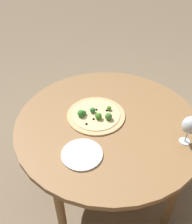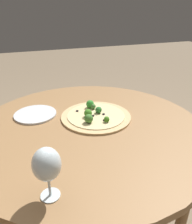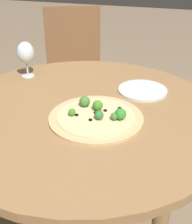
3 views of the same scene
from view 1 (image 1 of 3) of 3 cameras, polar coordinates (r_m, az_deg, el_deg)
name	(u,v)px [view 1 (image 1 of 3)]	position (r m, az deg, el deg)	size (l,w,h in m)	color
ground_plane	(105,189)	(2.06, 2.16, -17.14)	(12.00, 12.00, 0.00)	#847056
dining_table	(108,129)	(1.55, 2.75, -3.91)	(1.12, 1.12, 0.73)	olive
pizza	(96,115)	(1.53, 0.06, -0.65)	(0.36, 0.36, 0.06)	tan
wine_glass	(190,126)	(1.39, 20.63, -2.97)	(0.08, 0.08, 0.17)	silver
plate_near	(82,154)	(1.32, -3.23, -9.61)	(0.22, 0.22, 0.01)	silver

